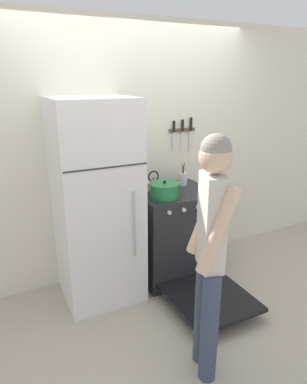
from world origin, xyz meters
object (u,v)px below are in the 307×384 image
at_px(person, 210,248).
at_px(tea_kettle, 154,184).
at_px(stove_range, 174,235).
at_px(refrigerator, 97,203).
at_px(dutch_oven_pot, 164,190).
at_px(utensil_jar, 183,179).

bearing_deg(person, tea_kettle, 7.90).
bearing_deg(stove_range, person, -109.51).
bearing_deg(refrigerator, person, -72.93).
height_order(dutch_oven_pot, utensil_jar, utensil_jar).
bearing_deg(dutch_oven_pot, person, -102.85).
height_order(refrigerator, dutch_oven_pot, refrigerator).
xyz_separation_m(refrigerator, utensil_jar, (0.98, 0.14, 0.07)).
bearing_deg(tea_kettle, stove_range, -46.80).
height_order(dutch_oven_pot, tea_kettle, tea_kettle).
bearing_deg(stove_range, utensil_jar, 42.55).
height_order(stove_range, tea_kettle, tea_kettle).
relative_size(tea_kettle, person, 0.12).
bearing_deg(utensil_jar, tea_kettle, -178.96).
distance_m(tea_kettle, person, 1.38).
bearing_deg(refrigerator, tea_kettle, 12.20).
distance_m(stove_range, dutch_oven_pot, 0.57).
bearing_deg(tea_kettle, person, -101.04).
height_order(utensil_jar, person, person).
relative_size(refrigerator, dutch_oven_pot, 5.71).
xyz_separation_m(refrigerator, dutch_oven_pot, (0.62, -0.12, 0.07)).
distance_m(dutch_oven_pot, tea_kettle, 0.26).
bearing_deg(utensil_jar, person, -114.13).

